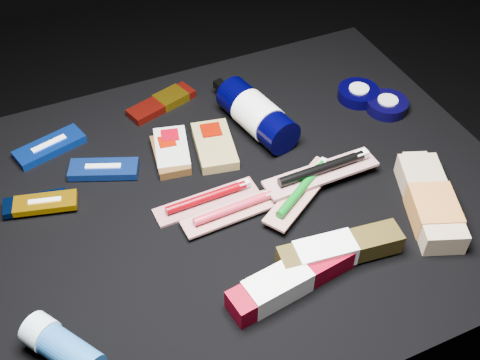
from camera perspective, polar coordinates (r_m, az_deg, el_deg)
name	(u,v)px	position (r m, az deg, el deg)	size (l,w,h in m)	color
ground	(236,316)	(1.38, -0.41, -12.77)	(3.00, 3.00, 0.00)	black
cloth_table	(235,262)	(1.22, -0.45, -7.80)	(0.98, 0.78, 0.40)	black
luna_bar_0	(50,147)	(1.20, -17.59, 3.03)	(0.14, 0.08, 0.02)	#0C35AA
luna_bar_1	(104,169)	(1.12, -12.80, 1.02)	(0.13, 0.09, 0.02)	#14389C
luna_bar_2	(35,203)	(1.09, -18.84, -2.10)	(0.11, 0.06, 0.01)	black
luna_bar_3	(45,203)	(1.09, -17.97, -2.09)	(0.11, 0.07, 0.01)	#C38407
clif_bar_0	(170,153)	(1.14, -6.67, 2.51)	(0.07, 0.12, 0.02)	#563617
clif_bar_1	(172,148)	(1.15, -6.51, 3.08)	(0.09, 0.12, 0.02)	silver
clif_bar_2	(214,144)	(1.15, -2.49, 3.44)	(0.09, 0.14, 0.02)	#98864A
power_bar	(165,101)	(1.26, -7.16, 7.40)	(0.15, 0.09, 0.02)	maroon
lotion_bottle	(257,115)	(1.17, 1.61, 6.21)	(0.11, 0.23, 0.07)	black
cream_tin_upper	(358,93)	(1.29, 11.15, 8.06)	(0.09, 0.09, 0.03)	black
cream_tin_lower	(387,105)	(1.27, 13.76, 6.92)	(0.08, 0.08, 0.03)	black
bodywash_bottle	(430,203)	(1.07, 17.59, -2.11)	(0.14, 0.22, 0.04)	tan
deodorant_stick	(61,347)	(0.90, -16.57, -14.94)	(0.11, 0.13, 0.05)	#20599B
toothbrush_pack_0	(208,199)	(1.05, -3.06, -1.83)	(0.19, 0.05, 0.02)	#B3AAA7
toothbrush_pack_1	(235,210)	(1.02, -0.49, -2.82)	(0.19, 0.05, 0.02)	silver
toothbrush_pack_2	(302,190)	(1.05, 5.92, -0.93)	(0.18, 0.14, 0.02)	silver
toothbrush_pack_3	(323,171)	(1.08, 7.86, 0.89)	(0.21, 0.05, 0.02)	silver
toothpaste_carton_red	(287,281)	(0.93, 4.51, -9.56)	(0.22, 0.08, 0.04)	maroon
toothpaste_carton_green	(335,251)	(0.96, 8.97, -6.65)	(0.21, 0.07, 0.04)	#392E0F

